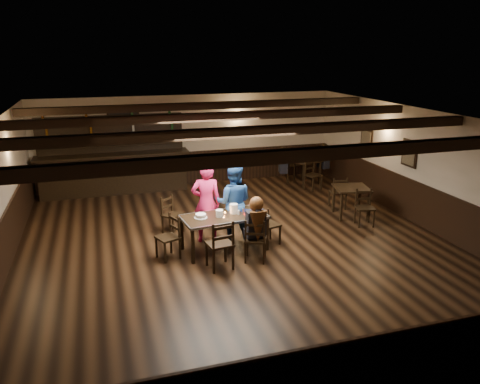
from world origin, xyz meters
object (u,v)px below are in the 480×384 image
object	(u,v)px
dining_table	(224,219)
cake	(201,216)
woman_pink	(206,203)
chair_near_right	(255,237)
chair_near_left	(221,241)
bar_counter	(114,168)
man_blue	(233,203)

from	to	relation	value
dining_table	cake	world-z (taller)	cake
dining_table	woman_pink	xyz separation A→B (m)	(-0.24, 0.57, 0.19)
chair_near_right	woman_pink	distance (m)	1.50
dining_table	chair_near_right	distance (m)	0.86
chair_near_left	bar_counter	bearing A→B (deg)	106.15
chair_near_right	bar_counter	bearing A→B (deg)	112.94
chair_near_right	bar_counter	xyz separation A→B (m)	(-2.37, 5.60, 0.21)
dining_table	cake	distance (m)	0.49
man_blue	bar_counter	xyz separation A→B (m)	(-2.28, 4.40, -0.13)
chair_near_left	cake	xyz separation A→B (m)	(-0.19, 0.87, 0.22)
chair_near_left	bar_counter	world-z (taller)	bar_counter
bar_counter	cake	bearing A→B (deg)	-73.21
man_blue	cake	xyz separation A→B (m)	(-0.81, -0.46, -0.06)
dining_table	cake	xyz separation A→B (m)	(-0.48, 0.01, 0.11)
chair_near_left	bar_counter	size ratio (longest dim) A/B	0.23
dining_table	chair_near_right	xyz separation A→B (m)	(0.42, -0.73, -0.16)
man_blue	bar_counter	size ratio (longest dim) A/B	0.40
chair_near_left	chair_near_right	size ratio (longest dim) A/B	1.10
chair_near_left	woman_pink	bearing A→B (deg)	87.79
woman_pink	cake	size ratio (longest dim) A/B	6.48
woman_pink	man_blue	world-z (taller)	woman_pink
chair_near_left	chair_near_right	distance (m)	0.72
dining_table	chair_near_right	bearing A→B (deg)	-60.13
chair_near_left	chair_near_right	xyz separation A→B (m)	(0.71, 0.13, -0.05)
cake	chair_near_right	bearing A→B (deg)	-39.37
woman_pink	cake	bearing A→B (deg)	77.94
woman_pink	dining_table	bearing A→B (deg)	124.25
cake	bar_counter	distance (m)	5.08
chair_near_left	woman_pink	size ratio (longest dim) A/B	0.56
bar_counter	chair_near_right	bearing A→B (deg)	-67.06
man_blue	cake	size ratio (longest dim) A/B	6.36
man_blue	bar_counter	bearing A→B (deg)	-42.40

